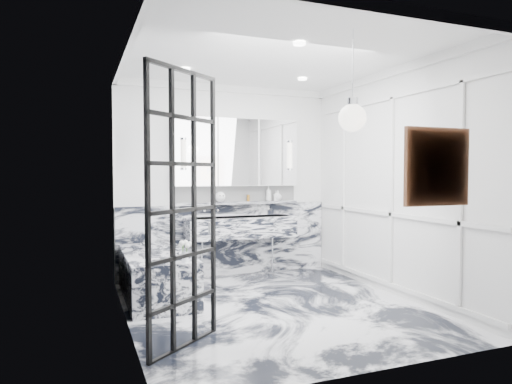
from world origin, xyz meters
name	(u,v)px	position (x,y,z in m)	size (l,w,h in m)	color
floor	(274,307)	(0.00, 0.00, 0.00)	(3.60, 3.60, 0.00)	white
ceiling	(275,56)	(0.00, 0.00, 2.80)	(3.60, 3.60, 0.00)	white
wall_back	(226,181)	(0.00, 1.80, 1.40)	(3.60, 3.60, 0.00)	white
wall_front	(371,188)	(0.00, -1.80, 1.40)	(3.60, 3.60, 0.00)	white
wall_left	(126,185)	(-1.60, 0.00, 1.40)	(3.60, 3.60, 0.00)	white
wall_right	(393,182)	(1.60, 0.00, 1.40)	(3.60, 3.60, 0.00)	white
marble_clad_back	(227,240)	(0.00, 1.78, 0.53)	(3.18, 0.05, 1.05)	white
marble_clad_left	(128,191)	(-1.59, 0.00, 1.34)	(0.02, 3.56, 2.68)	white
panel_molding	(391,190)	(1.58, 0.00, 1.30)	(0.03, 3.40, 2.30)	white
soap_bottle_a	(269,194)	(0.65, 1.71, 1.20)	(0.09, 0.09, 0.22)	#8C5919
soap_bottle_b	(276,196)	(0.77, 1.71, 1.17)	(0.07, 0.07, 0.15)	#4C4C51
soap_bottle_c	(278,195)	(0.80, 1.71, 1.17)	(0.12, 0.12, 0.16)	silver
face_pot	(220,197)	(-0.12, 1.71, 1.17)	(0.15, 0.15, 0.15)	white
amber_bottle	(248,198)	(0.32, 1.71, 1.14)	(0.04, 0.04, 0.10)	#8C5919
flower_vase	(185,257)	(-0.98, 0.16, 0.61)	(0.07, 0.07, 0.12)	silver
crittall_door	(184,210)	(-1.20, -0.77, 1.19)	(0.88, 0.04, 2.39)	black
artwork	(437,167)	(0.66, -1.76, 1.57)	(0.53, 0.05, 0.53)	#C67514
pendant_light	(352,118)	(0.17, -1.28, 1.99)	(0.24, 0.24, 0.24)	white
trough_sink	(241,227)	(0.15, 1.55, 0.73)	(1.60, 0.45, 0.30)	silver
ledge	(237,203)	(0.15, 1.72, 1.07)	(1.90, 0.14, 0.04)	silver
subway_tile	(236,194)	(0.15, 1.78, 1.21)	(1.90, 0.03, 0.23)	white
mirror_cabinet	(237,152)	(0.15, 1.73, 1.82)	(1.90, 0.16, 1.00)	white
sconce_left	(184,154)	(-0.67, 1.63, 1.78)	(0.07, 0.07, 0.40)	white
sconce_right	(290,155)	(0.97, 1.63, 1.78)	(0.07, 0.07, 0.40)	white
bathtub	(156,275)	(-1.18, 0.90, 0.28)	(0.75, 1.65, 0.55)	silver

